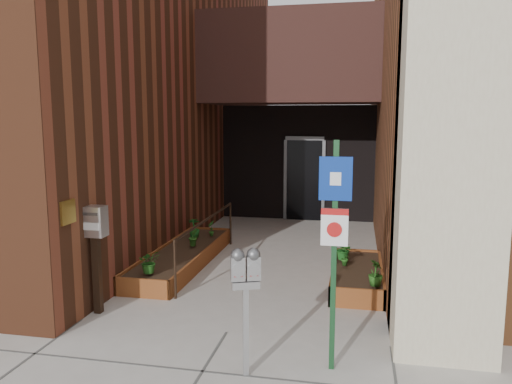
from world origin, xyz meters
The scene contains 15 objects.
ground centered at (0.00, 0.00, 0.00)m, with size 80.00×80.00×0.00m, color #9E9991.
architecture centered at (-0.18, 6.89, 4.98)m, with size 20.00×14.60×10.00m.
planter_left centered at (-1.55, 2.70, 0.13)m, with size 0.90×3.60×0.30m.
planter_right centered at (1.60, 2.20, 0.13)m, with size 0.80×2.20×0.30m.
handrail centered at (-1.05, 2.65, 0.75)m, with size 0.04×3.34×0.90m.
parking_meter centered at (0.47, -0.97, 1.06)m, with size 0.32×0.21×1.37m.
sign_post centered at (1.34, -0.67, 1.51)m, with size 0.33×0.08×2.45m.
payment_dropbox centered at (-1.90, 0.28, 1.08)m, with size 0.30×0.23×1.50m.
shrub_left_a centered at (-1.54, 1.21, 0.48)m, with size 0.32×0.32×0.36m, color #225C1A.
shrub_left_b centered at (-1.42, 2.93, 0.47)m, with size 0.19×0.19×0.35m, color #255E1A.
shrub_left_c centered at (-1.61, 3.56, 0.50)m, with size 0.22×0.22×0.39m, color #19581C.
shrub_left_d centered at (-1.31, 3.76, 0.46)m, with size 0.17×0.17×0.32m, color #235C1A.
shrub_right_a centered at (1.85, 1.30, 0.49)m, with size 0.21×0.21×0.37m, color #225217.
shrub_right_b centered at (1.40, 2.21, 0.49)m, with size 0.20×0.20×0.38m, color #215819.
shrub_right_c centered at (1.35, 2.53, 0.49)m, with size 0.34×0.34×0.37m, color #1A5D1C.
Camera 1 is at (1.55, -5.74, 2.66)m, focal length 35.00 mm.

